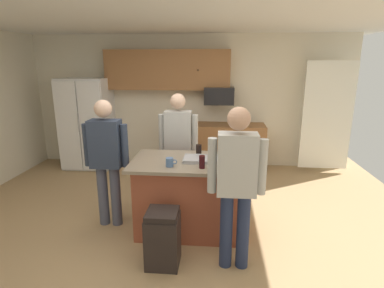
% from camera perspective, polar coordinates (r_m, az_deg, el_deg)
% --- Properties ---
extents(floor, '(7.04, 7.04, 0.00)m').
position_cam_1_polar(floor, '(4.07, -4.44, -15.79)').
color(floor, tan).
rests_on(floor, ground).
extents(ceiling, '(7.04, 7.04, 0.00)m').
position_cam_1_polar(ceiling, '(3.54, -5.35, 23.41)').
color(ceiling, white).
extents(back_wall, '(6.40, 0.10, 2.60)m').
position_cam_1_polar(back_wall, '(6.32, -0.50, 7.90)').
color(back_wall, beige).
rests_on(back_wall, ground).
extents(french_door_window_panel, '(0.90, 0.06, 2.00)m').
position_cam_1_polar(french_door_window_panel, '(6.25, 23.66, 4.71)').
color(french_door_window_panel, white).
rests_on(french_door_window_panel, ground).
extents(cabinet_run_upper, '(2.40, 0.38, 0.75)m').
position_cam_1_polar(cabinet_run_upper, '(6.13, -4.53, 13.49)').
color(cabinet_run_upper, '#936038').
extents(cabinet_run_lower, '(1.80, 0.63, 0.90)m').
position_cam_1_polar(cabinet_run_lower, '(6.14, 4.81, -0.45)').
color(cabinet_run_lower, '#936038').
rests_on(cabinet_run_lower, ground).
extents(refrigerator, '(0.92, 0.76, 1.78)m').
position_cam_1_polar(refrigerator, '(6.49, -18.75, 3.61)').
color(refrigerator, white).
rests_on(refrigerator, ground).
extents(microwave_over_range, '(0.56, 0.40, 0.32)m').
position_cam_1_polar(microwave_over_range, '(5.98, 5.02, 8.88)').
color(microwave_over_range, black).
extents(kitchen_island, '(1.41, 0.88, 0.92)m').
position_cam_1_polar(kitchen_island, '(3.89, -0.40, -9.46)').
color(kitchen_island, '#9E4C33').
rests_on(kitchen_island, ground).
extents(person_elder_center, '(0.57, 0.22, 1.65)m').
position_cam_1_polar(person_elder_center, '(4.48, -2.54, 0.37)').
color(person_elder_center, '#232D4C').
rests_on(person_elder_center, ground).
extents(person_guest_by_door, '(0.57, 0.22, 1.64)m').
position_cam_1_polar(person_guest_by_door, '(4.00, -15.52, -2.06)').
color(person_guest_by_door, '#4C5166').
rests_on(person_guest_by_door, ground).
extents(person_guest_right, '(0.57, 0.22, 1.68)m').
position_cam_1_polar(person_guest_right, '(3.06, 8.23, -6.46)').
color(person_guest_right, '#232D4C').
rests_on(person_guest_right, ground).
extents(glass_short_whisky, '(0.06, 0.06, 0.15)m').
position_cam_1_polar(glass_short_whisky, '(3.69, 7.76, -2.16)').
color(glass_short_whisky, black).
rests_on(glass_short_whisky, kitchen_island).
extents(glass_pilsner, '(0.06, 0.06, 0.14)m').
position_cam_1_polar(glass_pilsner, '(3.50, 8.02, -3.24)').
color(glass_pilsner, black).
rests_on(glass_pilsner, kitchen_island).
extents(glass_dark_ale, '(0.07, 0.07, 0.15)m').
position_cam_1_polar(glass_dark_ale, '(3.89, 1.26, -1.15)').
color(glass_dark_ale, black).
rests_on(glass_dark_ale, kitchen_island).
extents(mug_ceramic_white, '(0.13, 0.09, 0.10)m').
position_cam_1_polar(mug_ceramic_white, '(3.51, -4.13, -3.37)').
color(mug_ceramic_white, '#4C6B99').
rests_on(mug_ceramic_white, kitchen_island).
extents(glass_stout_tall, '(0.07, 0.07, 0.15)m').
position_cam_1_polar(glass_stout_tall, '(3.45, 1.86, -3.32)').
color(glass_stout_tall, black).
rests_on(glass_stout_tall, kitchen_island).
extents(mug_blue_stoneware, '(0.13, 0.09, 0.09)m').
position_cam_1_polar(mug_blue_stoneware, '(3.81, 7.14, -2.03)').
color(mug_blue_stoneware, '#4C6B99').
rests_on(mug_blue_stoneware, kitchen_island).
extents(serving_tray, '(0.44, 0.30, 0.04)m').
position_cam_1_polar(serving_tray, '(3.71, 1.86, -2.81)').
color(serving_tray, '#B7B7BC').
rests_on(serving_tray, kitchen_island).
extents(trash_bin, '(0.34, 0.34, 0.61)m').
position_cam_1_polar(trash_bin, '(3.37, -5.40, -16.92)').
color(trash_bin, black).
rests_on(trash_bin, ground).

